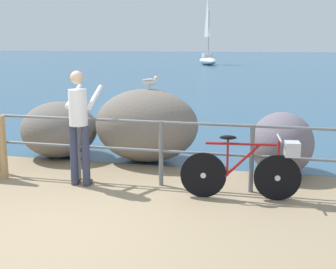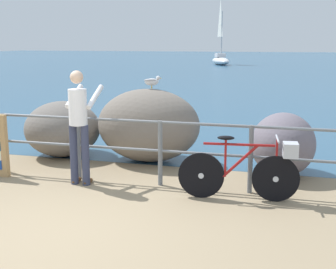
{
  "view_description": "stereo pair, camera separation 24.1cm",
  "coord_description": "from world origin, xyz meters",
  "px_view_note": "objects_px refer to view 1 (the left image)",
  "views": [
    {
      "loc": [
        2.44,
        -4.63,
        2.22
      ],
      "look_at": [
        0.71,
        2.49,
        0.73
      ],
      "focal_mm": 49.48,
      "sensor_mm": 36.0,
      "label": 1
    },
    {
      "loc": [
        2.67,
        -4.57,
        2.22
      ],
      "look_at": [
        0.71,
        2.49,
        0.73
      ],
      "focal_mm": 49.48,
      "sensor_mm": 36.0,
      "label": 2
    }
  ],
  "objects_px": {
    "breakwater_boulder_main": "(146,125)",
    "seagull": "(150,81)",
    "bicycle": "(251,168)",
    "breakwater_boulder_right": "(282,143)",
    "breakwater_boulder_left": "(59,129)",
    "person_at_railing": "(79,122)",
    "sailboat": "(208,57)"
  },
  "relations": [
    {
      "from": "bicycle",
      "to": "seagull",
      "type": "xyz_separation_m",
      "value": [
        -1.98,
        1.78,
        1.03
      ]
    },
    {
      "from": "seagull",
      "to": "bicycle",
      "type": "bearing_deg",
      "value": -70.03
    },
    {
      "from": "person_at_railing",
      "to": "sailboat",
      "type": "bearing_deg",
      "value": 7.12
    },
    {
      "from": "breakwater_boulder_main",
      "to": "sailboat",
      "type": "relative_size",
      "value": 0.31
    },
    {
      "from": "breakwater_boulder_left",
      "to": "sailboat",
      "type": "relative_size",
      "value": 0.24
    },
    {
      "from": "person_at_railing",
      "to": "breakwater_boulder_right",
      "type": "distance_m",
      "value": 3.37
    },
    {
      "from": "breakwater_boulder_right",
      "to": "seagull",
      "type": "height_order",
      "value": "seagull"
    },
    {
      "from": "breakwater_boulder_main",
      "to": "sailboat",
      "type": "bearing_deg",
      "value": 97.07
    },
    {
      "from": "person_at_railing",
      "to": "breakwater_boulder_left",
      "type": "distance_m",
      "value": 2.03
    },
    {
      "from": "bicycle",
      "to": "sailboat",
      "type": "relative_size",
      "value": 0.27
    },
    {
      "from": "breakwater_boulder_left",
      "to": "breakwater_boulder_right",
      "type": "xyz_separation_m",
      "value": [
        4.19,
        -0.21,
        -0.01
      ]
    },
    {
      "from": "bicycle",
      "to": "breakwater_boulder_right",
      "type": "bearing_deg",
      "value": 67.68
    },
    {
      "from": "bicycle",
      "to": "breakwater_boulder_main",
      "type": "relative_size",
      "value": 0.88
    },
    {
      "from": "breakwater_boulder_main",
      "to": "breakwater_boulder_right",
      "type": "relative_size",
      "value": 1.48
    },
    {
      "from": "breakwater_boulder_main",
      "to": "seagull",
      "type": "xyz_separation_m",
      "value": [
        0.06,
        0.06,
        0.82
      ]
    },
    {
      "from": "breakwater_boulder_main",
      "to": "person_at_railing",
      "type": "bearing_deg",
      "value": -109.18
    },
    {
      "from": "bicycle",
      "to": "breakwater_boulder_right",
      "type": "relative_size",
      "value": 1.29
    },
    {
      "from": "breakwater_boulder_left",
      "to": "sailboat",
      "type": "xyz_separation_m",
      "value": [
        -2.7,
        35.88,
        0.17
      ]
    },
    {
      "from": "breakwater_boulder_left",
      "to": "seagull",
      "type": "height_order",
      "value": "seagull"
    },
    {
      "from": "person_at_railing",
      "to": "breakwater_boulder_main",
      "type": "bearing_deg",
      "value": -17.94
    },
    {
      "from": "sailboat",
      "to": "breakwater_boulder_right",
      "type": "bearing_deg",
      "value": -10.61
    },
    {
      "from": "bicycle",
      "to": "breakwater_boulder_left",
      "type": "bearing_deg",
      "value": 149.96
    },
    {
      "from": "breakwater_boulder_right",
      "to": "breakwater_boulder_left",
      "type": "bearing_deg",
      "value": 177.13
    },
    {
      "from": "bicycle",
      "to": "person_at_railing",
      "type": "relative_size",
      "value": 0.95
    },
    {
      "from": "bicycle",
      "to": "breakwater_boulder_right",
      "type": "height_order",
      "value": "breakwater_boulder_right"
    },
    {
      "from": "breakwater_boulder_main",
      "to": "breakwater_boulder_right",
      "type": "xyz_separation_m",
      "value": [
        2.45,
        -0.28,
        -0.15
      ]
    },
    {
      "from": "seagull",
      "to": "person_at_railing",
      "type": "bearing_deg",
      "value": -138.39
    },
    {
      "from": "person_at_railing",
      "to": "sailboat",
      "type": "height_order",
      "value": "sailboat"
    },
    {
      "from": "breakwater_boulder_left",
      "to": "sailboat",
      "type": "height_order",
      "value": "sailboat"
    },
    {
      "from": "breakwater_boulder_main",
      "to": "seagull",
      "type": "relative_size",
      "value": 5.87
    },
    {
      "from": "breakwater_boulder_right",
      "to": "sailboat",
      "type": "relative_size",
      "value": 0.21
    },
    {
      "from": "breakwater_boulder_left",
      "to": "breakwater_boulder_right",
      "type": "distance_m",
      "value": 4.19
    }
  ]
}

